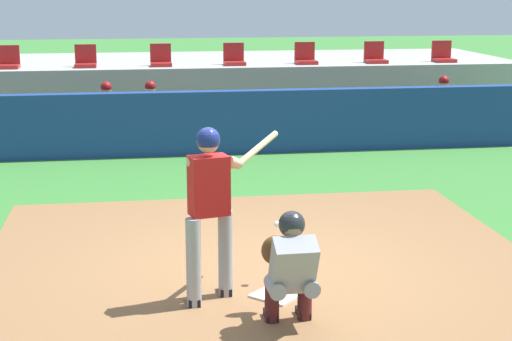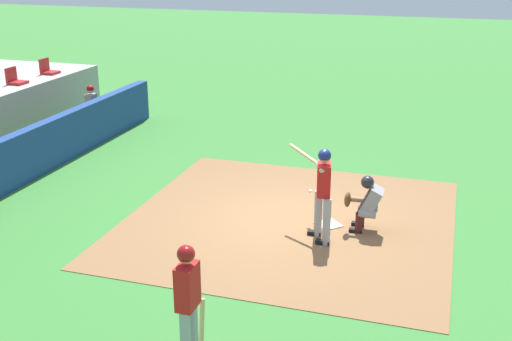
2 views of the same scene
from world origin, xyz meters
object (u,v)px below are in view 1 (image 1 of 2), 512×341
at_px(home_plate, 277,295).
at_px(stadium_seat_2, 86,61).
at_px(dugout_player_3, 445,106).
at_px(stadium_seat_3, 161,60).
at_px(stadium_seat_5, 306,58).
at_px(dugout_player_1, 107,114).
at_px(stadium_seat_7, 443,56).
at_px(stadium_seat_6, 375,57).
at_px(batter_at_plate, 211,203).
at_px(stadium_seat_4, 234,59).
at_px(catcher_crouched, 290,264).
at_px(stadium_seat_1, 8,62).
at_px(dugout_player_2, 151,113).

distance_m(home_plate, stadium_seat_2, 10.58).
distance_m(dugout_player_3, stadium_seat_2, 7.74).
relative_size(stadium_seat_3, stadium_seat_5, 1.00).
relative_size(dugout_player_1, stadium_seat_3, 2.71).
xyz_separation_m(stadium_seat_5, stadium_seat_7, (3.25, 0.00, 0.00)).
bearing_deg(home_plate, stadium_seat_3, 94.56).
xyz_separation_m(home_plate, stadium_seat_6, (4.06, 10.18, 1.51)).
xyz_separation_m(home_plate, batter_at_plate, (-0.68, 0.01, 1.01)).
distance_m(stadium_seat_4, stadium_seat_6, 3.25).
height_order(catcher_crouched, stadium_seat_7, stadium_seat_7).
xyz_separation_m(dugout_player_3, stadium_seat_6, (-0.92, 2.03, 0.86)).
bearing_deg(stadium_seat_1, stadium_seat_7, 0.00).
relative_size(dugout_player_1, stadium_seat_6, 2.71).
bearing_deg(catcher_crouched, dugout_player_2, 96.97).
relative_size(dugout_player_2, stadium_seat_2, 2.71).
bearing_deg(stadium_seat_4, dugout_player_1, -143.66).
xyz_separation_m(dugout_player_1, stadium_seat_4, (2.77, 2.03, 0.86)).
height_order(dugout_player_2, stadium_seat_7, stadium_seat_7).
height_order(dugout_player_2, stadium_seat_5, stadium_seat_5).
relative_size(stadium_seat_1, stadium_seat_4, 1.00).
height_order(dugout_player_3, stadium_seat_6, stadium_seat_6).
distance_m(dugout_player_1, stadium_seat_4, 3.54).
bearing_deg(dugout_player_3, stadium_seat_4, 153.98).
distance_m(catcher_crouched, stadium_seat_4, 10.96).
distance_m(stadium_seat_2, stadium_seat_7, 8.12).
bearing_deg(stadium_seat_1, dugout_player_3, -12.68).
bearing_deg(stadium_seat_6, batter_at_plate, -114.98).
bearing_deg(stadium_seat_2, stadium_seat_3, 0.00).
bearing_deg(stadium_seat_7, stadium_seat_6, 180.00).
xyz_separation_m(dugout_player_1, dugout_player_3, (6.93, 0.00, 0.00)).
xyz_separation_m(dugout_player_2, stadium_seat_2, (-1.34, 2.03, 0.86)).
distance_m(dugout_player_1, stadium_seat_6, 6.41).
bearing_deg(stadium_seat_2, stadium_seat_6, 0.00).
height_order(catcher_crouched, stadium_seat_1, stadium_seat_1).
bearing_deg(stadium_seat_7, dugout_player_3, -109.15).
bearing_deg(stadium_seat_1, dugout_player_1, -43.98).
height_order(stadium_seat_2, stadium_seat_6, same).
relative_size(dugout_player_3, stadium_seat_2, 2.71).
xyz_separation_m(catcher_crouched, stadium_seat_4, (0.82, 10.89, 0.93)).
bearing_deg(stadium_seat_6, stadium_seat_5, 180.00).
bearing_deg(stadium_seat_2, batter_at_plate, -80.18).
height_order(dugout_player_3, stadium_seat_2, stadium_seat_2).
bearing_deg(stadium_seat_7, stadium_seat_4, 180.00).
height_order(dugout_player_2, stadium_seat_2, stadium_seat_2).
relative_size(catcher_crouched, dugout_player_3, 1.14).
distance_m(home_plate, stadium_seat_1, 11.06).
distance_m(dugout_player_3, stadium_seat_7, 2.32).
bearing_deg(stadium_seat_4, stadium_seat_2, 180.00).
distance_m(batter_at_plate, stadium_seat_6, 11.23).
bearing_deg(catcher_crouched, stadium_seat_4, 85.68).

